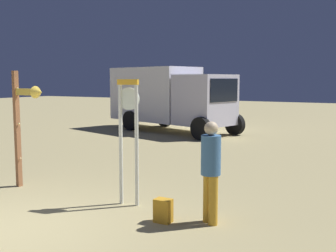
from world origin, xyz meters
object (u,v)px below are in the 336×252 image
standing_clock (129,129)px  person_near_clock (211,167)px  backpack (163,211)px  box_truck_near (168,96)px  arrow_sign (25,114)px

standing_clock → person_near_clock: (1.72, -0.19, -0.49)m
person_near_clock → backpack: (-0.69, -0.32, -0.74)m
standing_clock → box_truck_near: box_truck_near is taller
backpack → box_truck_near: bearing=118.8°
standing_clock → arrow_sign: 2.57m
backpack → person_near_clock: bearing=25.1°
standing_clock → person_near_clock: standing_clock is taller
standing_clock → arrow_sign: arrow_sign is taller
backpack → arrow_sign: bearing=174.1°
arrow_sign → person_near_clock: arrow_sign is taller
arrow_sign → box_truck_near: 10.41m
person_near_clock → backpack: person_near_clock is taller
standing_clock → person_near_clock: 1.79m
standing_clock → arrow_sign: bearing=-176.9°
backpack → box_truck_near: size_ratio=0.06×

